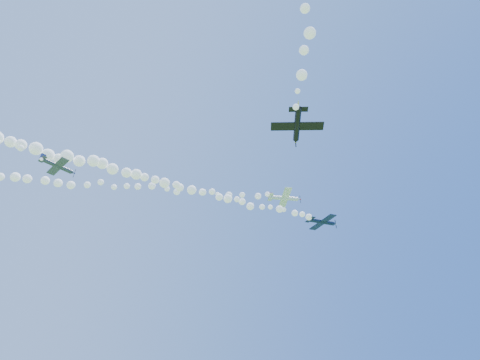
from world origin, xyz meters
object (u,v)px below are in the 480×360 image
plane_navy (322,222)px  plane_black (297,125)px  plane_white (284,198)px  plane_grey (58,166)px

plane_navy → plane_black: size_ratio=1.29×
plane_navy → plane_black: plane_navy is taller
plane_navy → plane_white: bearing=164.4°
plane_white → plane_black: 40.66m
plane_grey → plane_black: (24.25, -32.92, -4.96)m
plane_grey → plane_navy: bearing=-16.8°
plane_grey → plane_black: bearing=-64.5°
plane_white → plane_navy: bearing=1.5°
plane_white → plane_navy: size_ratio=0.97×
plane_black → plane_white: bearing=-1.4°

